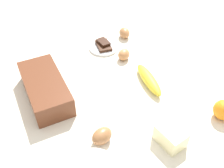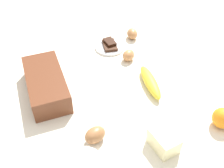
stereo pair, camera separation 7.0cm
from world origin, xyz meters
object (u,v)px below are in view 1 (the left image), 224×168
at_px(egg_loose, 124,33).
at_px(chocolate_plate, 104,46).
at_px(banana, 149,79).
at_px(orange_fruit, 224,110).
at_px(egg_beside_bowl, 102,136).
at_px(egg_near_butter, 124,55).
at_px(butter_block, 171,136).
at_px(loaf_pan, 45,88).

distance_m(egg_loose, chocolate_plate, 0.13).
bearing_deg(banana, orange_fruit, -156.45).
distance_m(banana, egg_beside_bowl, 0.32).
xyz_separation_m(banana, egg_beside_bowl, (-0.15, 0.28, 0.01)).
bearing_deg(banana, chocolate_plate, 6.96).
relative_size(egg_near_butter, egg_beside_bowl, 0.84).
bearing_deg(banana, butter_block, 157.58).
height_order(banana, egg_loose, egg_loose).
distance_m(banana, egg_near_butter, 0.18).
xyz_separation_m(orange_fruit, egg_loose, (0.59, 0.02, -0.01)).
height_order(egg_near_butter, chocolate_plate, egg_near_butter).
height_order(egg_near_butter, egg_loose, same).
xyz_separation_m(banana, egg_near_butter, (0.18, -0.00, 0.00)).
bearing_deg(egg_near_butter, banana, 179.87).
bearing_deg(loaf_pan, chocolate_plate, -59.36).
distance_m(orange_fruit, chocolate_plate, 0.58).
xyz_separation_m(loaf_pan, orange_fruit, (-0.39, -0.48, -0.01)).
bearing_deg(egg_near_butter, egg_loose, -33.00).
bearing_deg(chocolate_plate, egg_loose, -76.88).
bearing_deg(banana, egg_beside_bowl, 117.08).
relative_size(banana, chocolate_plate, 1.46).
bearing_deg(egg_near_butter, loaf_pan, 97.62).
height_order(banana, egg_near_butter, egg_near_butter).
relative_size(banana, egg_loose, 2.99).
height_order(banana, orange_fruit, orange_fruit).
distance_m(banana, chocolate_plate, 0.30).
xyz_separation_m(loaf_pan, banana, (-0.13, -0.36, -0.02)).
distance_m(loaf_pan, banana, 0.39).
distance_m(butter_block, egg_beside_bowl, 0.21).
relative_size(egg_beside_bowl, egg_loose, 1.11).
relative_size(loaf_pan, butter_block, 3.21).
bearing_deg(egg_near_butter, orange_fruit, -165.58).
height_order(banana, chocolate_plate, banana).
relative_size(egg_beside_bowl, chocolate_plate, 0.54).
bearing_deg(orange_fruit, egg_beside_bowl, 73.66).
height_order(egg_beside_bowl, chocolate_plate, egg_beside_bowl).
relative_size(egg_near_butter, egg_loose, 0.93).
relative_size(butter_block, egg_loose, 1.42).
bearing_deg(egg_loose, egg_beside_bowl, 141.19).
bearing_deg(egg_near_butter, butter_block, 166.37).
relative_size(banana, orange_fruit, 2.78).
xyz_separation_m(loaf_pan, egg_near_butter, (0.05, -0.37, -0.02)).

